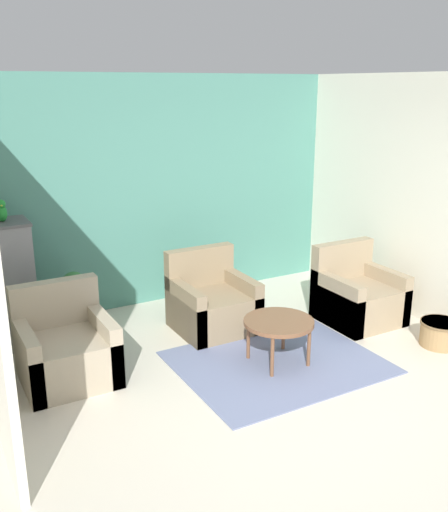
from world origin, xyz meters
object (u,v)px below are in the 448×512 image
at_px(armchair_right, 357,297).
at_px(wicker_basket, 440,332).
at_px(birdcage, 10,285).
at_px(potted_plant, 75,300).
at_px(armchair_middle, 212,305).
at_px(parrot, 1,211).
at_px(armchair_left, 66,350).
at_px(coffee_table, 279,324).

distance_m(armchair_right, wicker_basket, 0.99).
bearing_deg(birdcage, potted_plant, 2.08).
distance_m(armchair_right, birdcage, 3.77).
bearing_deg(wicker_basket, potted_plant, 145.05).
height_order(armchair_right, potted_plant, armchair_right).
xyz_separation_m(potted_plant, wicker_basket, (3.18, -2.23, -0.21)).
relative_size(armchair_middle, potted_plant, 1.28).
relative_size(potted_plant, wicker_basket, 1.60).
distance_m(armchair_middle, potted_plant, 1.50).
bearing_deg(parrot, wicker_basket, -29.89).
distance_m(armchair_middle, wicker_basket, 2.42).
bearing_deg(armchair_right, armchair_left, 175.37).
xyz_separation_m(armchair_left, armchair_right, (3.25, -0.26, 0.00)).
distance_m(armchair_left, wicker_basket, 3.75).
distance_m(birdcage, potted_plant, 0.71).
xyz_separation_m(armchair_right, parrot, (-3.53, 1.27, 1.13)).
xyz_separation_m(armchair_right, potted_plant, (-2.89, 1.29, 0.07)).
bearing_deg(armchair_right, birdcage, 160.26).
distance_m(coffee_table, armchair_left, 1.99).
bearing_deg(armchair_left, birdcage, 105.60).
relative_size(armchair_right, wicker_basket, 2.05).
xyz_separation_m(birdcage, wicker_basket, (3.83, -2.20, -0.51)).
relative_size(parrot, potted_plant, 0.34).
bearing_deg(armchair_left, armchair_middle, 11.23).
distance_m(armchair_right, armchair_middle, 1.67).
bearing_deg(wicker_basket, armchair_right, 107.75).
height_order(armchair_left, wicker_basket, armchair_left).
height_order(armchair_right, armchair_middle, same).
bearing_deg(potted_plant, armchair_middle, -27.65).
height_order(coffee_table, birdcage, birdcage).
bearing_deg(birdcage, parrot, 90.00).
height_order(armchair_left, birdcage, birdcage).
height_order(armchair_middle, potted_plant, armchair_middle).
bearing_deg(wicker_basket, armchair_left, 161.38).
height_order(armchair_left, armchair_middle, same).
height_order(coffee_table, parrot, parrot).
bearing_deg(coffee_table, armchair_right, 17.41).
bearing_deg(armchair_right, coffee_table, -162.59).
relative_size(armchair_left, armchair_right, 1.00).
xyz_separation_m(armchair_right, armchair_middle, (-1.56, 0.60, 0.00)).
bearing_deg(armchair_right, parrot, 160.23).
relative_size(armchair_middle, birdcage, 0.66).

